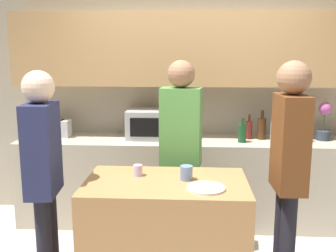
# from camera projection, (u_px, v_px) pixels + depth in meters

# --- Properties ---
(back_wall) EXTENTS (6.40, 0.40, 2.70)m
(back_wall) POSITION_uv_depth(u_px,v_px,m) (192.00, 77.00, 4.23)
(back_wall) COLOR #B2A893
(back_wall) RESTS_ON ground_plane
(back_counter) EXTENTS (3.60, 0.62, 0.90)m
(back_counter) POSITION_uv_depth(u_px,v_px,m) (191.00, 181.00, 4.17)
(back_counter) COLOR #B7AD99
(back_counter) RESTS_ON ground_plane
(kitchen_island) EXTENTS (1.15, 0.70, 0.90)m
(kitchen_island) POSITION_uv_depth(u_px,v_px,m) (166.00, 240.00, 2.87)
(kitchen_island) COLOR #B27F4C
(kitchen_island) RESTS_ON ground_plane
(microwave) EXTENTS (0.52, 0.39, 0.30)m
(microwave) POSITION_uv_depth(u_px,v_px,m) (152.00, 124.00, 4.14)
(microwave) COLOR #B7BABC
(microwave) RESTS_ON back_counter
(toaster) EXTENTS (0.26, 0.16, 0.18)m
(toaster) POSITION_uv_depth(u_px,v_px,m) (58.00, 128.00, 4.21)
(toaster) COLOR silver
(toaster) RESTS_ON back_counter
(potted_plant) EXTENTS (0.14, 0.14, 0.39)m
(potted_plant) POSITION_uv_depth(u_px,v_px,m) (324.00, 121.00, 4.03)
(potted_plant) COLOR #333D4C
(potted_plant) RESTS_ON back_counter
(bottle_0) EXTENTS (0.08, 0.08, 0.25)m
(bottle_0) POSITION_uv_depth(u_px,v_px,m) (242.00, 133.00, 3.95)
(bottle_0) COLOR #194723
(bottle_0) RESTS_ON back_counter
(bottle_1) EXTENTS (0.07, 0.07, 0.26)m
(bottle_1) POSITION_uv_depth(u_px,v_px,m) (249.00, 129.00, 4.10)
(bottle_1) COLOR maroon
(bottle_1) RESTS_ON back_counter
(bottle_2) EXTENTS (0.09, 0.09, 0.30)m
(bottle_2) POSITION_uv_depth(u_px,v_px,m) (262.00, 128.00, 4.09)
(bottle_2) COLOR #472814
(bottle_2) RESTS_ON back_counter
(bottle_3) EXTENTS (0.07, 0.07, 0.29)m
(bottle_3) POSITION_uv_depth(u_px,v_px,m) (274.00, 131.00, 3.96)
(bottle_3) COLOR silver
(bottle_3) RESTS_ON back_counter
(bottle_4) EXTENTS (0.08, 0.08, 0.33)m
(bottle_4) POSITION_uv_depth(u_px,v_px,m) (285.00, 130.00, 3.95)
(bottle_4) COLOR black
(bottle_4) RESTS_ON back_counter
(bottle_5) EXTENTS (0.08, 0.08, 0.31)m
(bottle_5) POSITION_uv_depth(u_px,v_px,m) (292.00, 128.00, 4.08)
(bottle_5) COLOR #472814
(bottle_5) RESTS_ON back_counter
(bottle_6) EXTENTS (0.07, 0.07, 0.26)m
(bottle_6) POSITION_uv_depth(u_px,v_px,m) (306.00, 132.00, 3.96)
(bottle_6) COLOR silver
(bottle_6) RESTS_ON back_counter
(plate_on_island) EXTENTS (0.26, 0.26, 0.01)m
(plate_on_island) POSITION_uv_depth(u_px,v_px,m) (206.00, 188.00, 2.62)
(plate_on_island) COLOR white
(plate_on_island) RESTS_ON kitchen_island
(cup_0) EXTENTS (0.07, 0.07, 0.08)m
(cup_0) POSITION_uv_depth(u_px,v_px,m) (138.00, 170.00, 2.89)
(cup_0) COLOR silver
(cup_0) RESTS_ON kitchen_island
(cup_1) EXTENTS (0.09, 0.09, 0.10)m
(cup_1) POSITION_uv_depth(u_px,v_px,m) (186.00, 173.00, 2.80)
(cup_1) COLOR #6B84B5
(cup_1) RESTS_ON kitchen_island
(person_left) EXTENTS (0.23, 0.35, 1.75)m
(person_left) POSITION_uv_depth(u_px,v_px,m) (289.00, 162.00, 2.73)
(person_left) COLOR black
(person_left) RESTS_ON ground_plane
(person_center) EXTENTS (0.22, 0.35, 1.68)m
(person_center) POSITION_uv_depth(u_px,v_px,m) (43.00, 168.00, 2.75)
(person_center) COLOR black
(person_center) RESTS_ON ground_plane
(person_right) EXTENTS (0.36, 0.24, 1.74)m
(person_right) POSITION_uv_depth(u_px,v_px,m) (181.00, 142.00, 3.35)
(person_right) COLOR black
(person_right) RESTS_ON ground_plane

